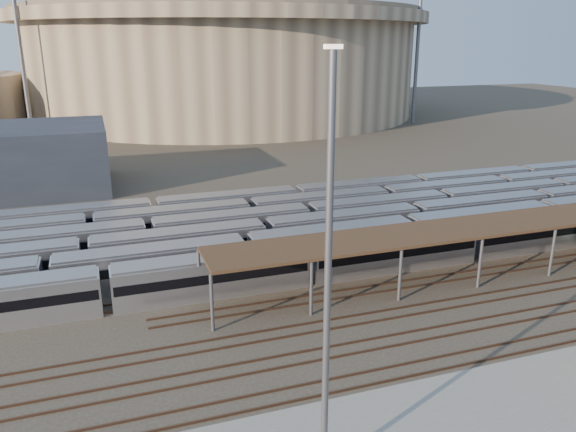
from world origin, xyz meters
The scene contains 9 objects.
ground centered at (0.00, 0.00, 0.00)m, with size 420.00×420.00×0.00m, color #383026.
subway_trains centered at (3.43, 18.50, 1.80)m, with size 123.43×23.90×3.60m.
inspection_shed centered at (22.00, 4.00, 4.98)m, with size 60.30×6.00×5.30m.
empty_tracks centered at (0.00, -5.00, 0.09)m, with size 170.00×9.62×0.18m.
stadium centered at (25.00, 140.00, 16.47)m, with size 124.00×124.00×32.50m.
floodlight_0 centered at (-30.00, 110.00, 20.65)m, with size 4.00×1.00×38.40m.
floodlight_2 centered at (70.00, 100.00, 20.65)m, with size 4.00×1.00×38.40m.
floodlight_3 centered at (-10.00, 160.00, 20.65)m, with size 4.00×1.00×38.40m.
yard_light_pole centered at (-5.54, -16.24, 11.44)m, with size 0.81×0.36×22.31m.
Camera 1 is at (-15.56, -39.28, 22.71)m, focal length 35.00 mm.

